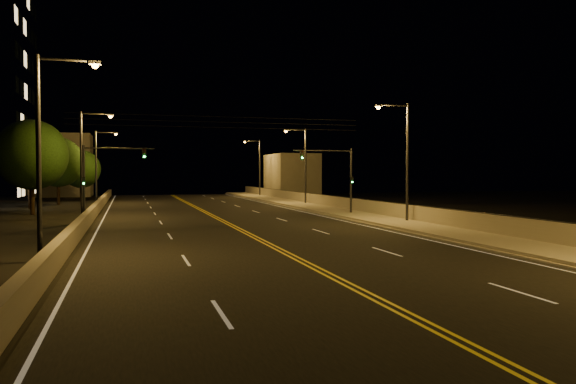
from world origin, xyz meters
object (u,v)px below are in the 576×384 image
object	(u,v)px
streetlight_4	(46,141)
streetlight_2	(303,161)
streetlight_1	(404,154)
traffic_signal_left	(99,173)
tree_1	(30,159)
tree_2	(58,162)
streetlight_6	(99,161)
tree_0	(32,155)
streetlight_5	(85,156)
traffic_signal_right	(339,173)
tree_3	(81,169)
streetlight_3	(258,164)

from	to	relation	value
streetlight_4	streetlight_2	bearing A→B (deg)	57.35
streetlight_1	traffic_signal_left	size ratio (longest dim) A/B	1.49
tree_1	tree_2	distance (m)	7.82
streetlight_6	tree_0	world-z (taller)	streetlight_6
tree_2	streetlight_5	bearing A→B (deg)	-78.40
streetlight_2	traffic_signal_right	world-z (taller)	streetlight_2
tree_0	tree_3	size ratio (longest dim) A/B	1.26
streetlight_4	tree_3	size ratio (longest dim) A/B	1.30
streetlight_6	tree_0	bearing A→B (deg)	-106.66
streetlight_5	tree_1	bearing A→B (deg)	114.17
tree_2	tree_0	bearing A→B (deg)	-91.19
streetlight_1	streetlight_6	size ratio (longest dim) A/B	1.00
streetlight_4	streetlight_6	world-z (taller)	same
streetlight_1	traffic_signal_right	distance (m)	8.41
streetlight_2	tree_0	world-z (taller)	streetlight_2
traffic_signal_right	tree_2	size ratio (longest dim) A/B	0.74
streetlight_4	traffic_signal_right	bearing A→B (deg)	43.10
streetlight_4	tree_2	bearing A→B (deg)	95.77
streetlight_2	tree_2	world-z (taller)	streetlight_2
streetlight_4	tree_3	bearing A→B (deg)	92.79
streetlight_6	streetlight_2	bearing A→B (deg)	-24.13
streetlight_4	tree_2	xyz separation A→B (m)	(-4.35, 43.02, -0.09)
streetlight_1	streetlight_4	world-z (taller)	same
tree_2	tree_3	bearing A→B (deg)	73.73
streetlight_4	streetlight_5	size ratio (longest dim) A/B	1.00
streetlight_6	tree_3	size ratio (longest dim) A/B	1.30
streetlight_2	tree_3	size ratio (longest dim) A/B	1.30
streetlight_1	streetlight_2	distance (m)	23.00
streetlight_5	streetlight_4	bearing A→B (deg)	-90.00
tree_3	tree_0	bearing A→B (deg)	-95.78
streetlight_6	streetlight_4	bearing A→B (deg)	-90.00
streetlight_2	streetlight_5	distance (m)	24.32
tree_0	tree_3	world-z (taller)	tree_0
streetlight_2	streetlight_3	bearing A→B (deg)	90.00
streetlight_2	tree_0	xyz separation A→B (m)	(-26.07, -6.03, 0.25)
tree_0	traffic_signal_left	bearing A→B (deg)	-56.46
tree_3	streetlight_4	bearing A→B (deg)	-87.21
traffic_signal_right	traffic_signal_left	size ratio (longest dim) A/B	1.00
streetlight_2	tree_1	size ratio (longest dim) A/B	1.06
traffic_signal_right	tree_0	distance (m)	26.09
streetlight_3	tree_1	size ratio (longest dim) A/B	1.06
streetlight_1	streetlight_3	xyz separation A→B (m)	(0.00, 44.87, 0.00)
streetlight_1	tree_0	distance (m)	31.11
streetlight_3	streetlight_6	size ratio (longest dim) A/B	1.00
tree_1	tree_0	bearing A→B (deg)	-80.04
tree_0	streetlight_2	bearing A→B (deg)	13.03
streetlight_5	streetlight_3	bearing A→B (deg)	57.38
streetlight_2	traffic_signal_left	size ratio (longest dim) A/B	1.49
streetlight_5	tree_3	distance (m)	27.92
tree_1	streetlight_2	bearing A→B (deg)	-4.18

